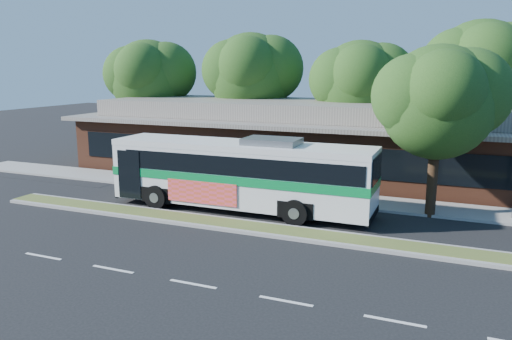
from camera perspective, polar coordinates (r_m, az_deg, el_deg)
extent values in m
plane|color=black|center=(19.93, -0.04, -7.41)|extent=(120.00, 120.00, 0.00)
cube|color=#555D27|center=(20.44, 0.60, -6.71)|extent=(26.00, 1.10, 0.15)
cube|color=gray|center=(25.70, 5.43, -2.97)|extent=(44.00, 2.60, 0.12)
cube|color=black|center=(37.81, -19.85, 0.98)|extent=(14.00, 12.00, 0.01)
cube|color=brown|center=(31.64, 9.00, 2.53)|extent=(32.00, 10.00, 3.20)
cube|color=#6A615A|center=(31.42, 9.10, 5.63)|extent=(33.20, 11.20, 0.24)
cube|color=#6A615A|center=(31.37, 9.14, 6.77)|extent=(30.00, 8.00, 1.00)
cube|color=black|center=(26.82, 6.48, 1.21)|extent=(30.00, 0.06, 1.60)
cylinder|color=black|center=(39.55, -11.94, 4.78)|extent=(0.44, 0.44, 3.99)
sphere|color=#1A3C14|center=(39.31, -12.17, 10.19)|extent=(5.80, 5.80, 5.80)
sphere|color=#1A3C14|center=(38.95, -10.21, 10.94)|extent=(4.52, 4.52, 4.52)
cylinder|color=black|center=(36.58, -0.59, 4.66)|extent=(0.44, 0.44, 4.20)
sphere|color=#1A3C14|center=(36.32, -0.61, 10.78)|extent=(6.00, 6.00, 6.00)
sphere|color=#1A3C14|center=(36.23, 1.68, 11.53)|extent=(4.68, 4.68, 4.68)
cylinder|color=black|center=(33.33, 11.50, 3.39)|extent=(0.44, 0.44, 3.78)
sphere|color=#1A3C14|center=(33.03, 11.75, 9.53)|extent=(5.60, 5.60, 5.60)
sphere|color=#1A3C14|center=(33.22, 14.09, 10.21)|extent=(4.37, 4.37, 4.37)
cylinder|color=black|center=(33.70, 23.63, 3.29)|extent=(0.44, 0.44, 4.41)
sphere|color=#1A3C14|center=(33.43, 24.20, 10.19)|extent=(6.20, 6.20, 6.20)
sphere|color=#1A3C14|center=(33.96, 26.64, 10.83)|extent=(4.84, 4.84, 4.84)
cube|color=silver|center=(22.90, -1.78, -0.37)|extent=(12.24, 2.65, 2.81)
cube|color=black|center=(22.67, -1.09, 0.97)|extent=(11.26, 2.69, 0.84)
cube|color=silver|center=(22.67, -1.80, 2.81)|extent=(12.26, 2.67, 0.26)
cube|color=#057B37|center=(22.92, -1.78, -0.57)|extent=(12.30, 2.71, 0.39)
cube|color=black|center=(25.91, -14.29, 1.43)|extent=(0.07, 2.29, 1.74)
cube|color=black|center=(21.08, 13.63, 0.11)|extent=(0.07, 2.13, 1.13)
cube|color=#EF465A|center=(22.47, -6.25, -2.57)|extent=(3.47, 0.06, 1.02)
cube|color=slate|center=(22.06, 1.83, 3.27)|extent=(2.45, 1.64, 0.31)
cylinder|color=black|center=(23.86, -11.34, -3.04)|extent=(1.12, 0.37, 1.12)
cylinder|color=black|center=(25.97, -8.24, -1.75)|extent=(1.12, 0.37, 1.12)
cylinder|color=black|center=(20.97, 4.49, -4.87)|extent=(1.12, 0.37, 1.12)
cylinder|color=black|center=(23.34, 6.41, -3.21)|extent=(1.12, 0.37, 1.12)
imported|color=silver|center=(30.88, -9.68, 0.58)|extent=(4.97, 2.45, 1.39)
cylinder|color=black|center=(23.22, 19.51, -0.77)|extent=(0.44, 0.44, 3.58)
sphere|color=#1A3C14|center=(22.79, 20.06, 7.27)|extent=(4.90, 4.90, 4.90)
sphere|color=#1A3C14|center=(23.11, 22.92, 8.09)|extent=(3.82, 3.82, 3.82)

